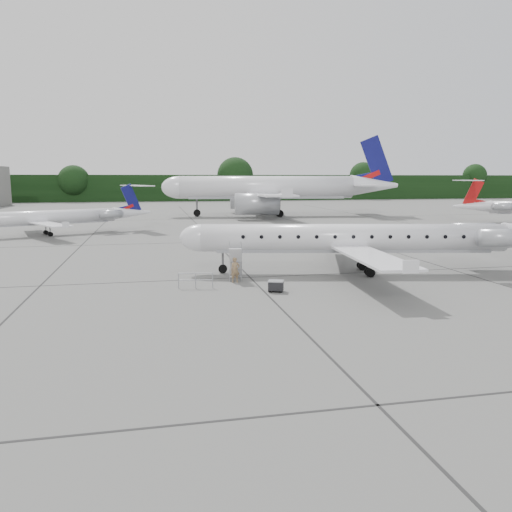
{
  "coord_description": "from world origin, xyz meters",
  "views": [
    {
      "loc": [
        -13.54,
        -27.38,
        7.09
      ],
      "look_at": [
        -7.28,
        2.49,
        2.3
      ],
      "focal_mm": 35.0,
      "sensor_mm": 36.0,
      "label": 1
    }
  ],
  "objects": [
    {
      "name": "safety_railing",
      "position": [
        -10.88,
        4.37,
        0.5
      ],
      "size": [
        2.19,
        0.39,
        1.0
      ],
      "primitive_type": null,
      "rotation": [
        0.0,
        0.0,
        -0.14
      ],
      "color": "#96989E",
      "rests_on": "ground"
    },
    {
      "name": "main_regional_jet",
      "position": [
        1.09,
        7.24,
        3.7
      ],
      "size": [
        32.44,
        26.14,
        7.4
      ],
      "primitive_type": null,
      "rotation": [
        0.0,
        0.0,
        -0.2
      ],
      "color": "silver",
      "rests_on": "ground"
    },
    {
      "name": "airstair",
      "position": [
        -7.82,
        6.87,
        1.16
      ],
      "size": [
        1.26,
        2.25,
        2.32
      ],
      "primitive_type": null,
      "rotation": [
        0.0,
        0.0,
        -0.2
      ],
      "color": "silver",
      "rests_on": "ground"
    },
    {
      "name": "passenger",
      "position": [
        -8.07,
        5.68,
        0.87
      ],
      "size": [
        0.65,
        0.44,
        1.73
      ],
      "primitive_type": "imported",
      "rotation": [
        0.0,
        0.0,
        0.05
      ],
      "color": "olive",
      "rests_on": "ground"
    },
    {
      "name": "bg_regional_left",
      "position": [
        -27.04,
        38.02,
        3.11
      ],
      "size": [
        28.5,
        25.01,
        6.22
      ],
      "primitive_type": null,
      "rotation": [
        0.0,
        0.0,
        0.4
      ],
      "color": "silver",
      "rests_on": "ground"
    },
    {
      "name": "treeline",
      "position": [
        0.0,
        130.0,
        4.0
      ],
      "size": [
        260.0,
        4.0,
        8.0
      ],
      "primitive_type": "cube",
      "color": "black",
      "rests_on": "ground"
    },
    {
      "name": "bg_narrowbody",
      "position": [
        7.64,
        63.98,
        7.41
      ],
      "size": [
        44.22,
        33.96,
        14.82
      ],
      "primitive_type": null,
      "rotation": [
        0.0,
        0.0,
        -0.11
      ],
      "color": "silver",
      "rests_on": "ground"
    },
    {
      "name": "ground",
      "position": [
        0.0,
        0.0,
        0.0
      ],
      "size": [
        320.0,
        320.0,
        0.0
      ],
      "primitive_type": "plane",
      "color": "slate",
      "rests_on": "ground"
    },
    {
      "name": "baggage_cart",
      "position": [
        -6.03,
        2.35,
        0.39
      ],
      "size": [
        1.11,
        1.01,
        0.78
      ],
      "primitive_type": null,
      "rotation": [
        0.0,
        0.0,
        -0.37
      ],
      "color": "black",
      "rests_on": "ground"
    }
  ]
}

